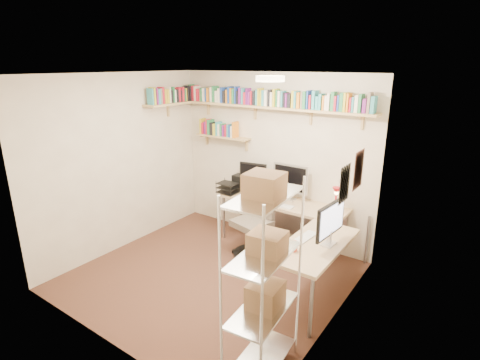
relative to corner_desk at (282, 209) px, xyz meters
name	(u,v)px	position (x,y,z in m)	size (l,w,h in m)	color
ground	(211,276)	(-0.49, -0.97, -0.71)	(3.20, 3.20, 0.00)	#3F271B
room_shell	(208,159)	(-0.48, -0.97, 0.84)	(3.24, 3.04, 2.52)	beige
wall_shelves	(242,105)	(-0.90, 0.32, 1.32)	(3.12, 1.09, 0.80)	tan
corner_desk	(282,209)	(0.00, 0.00, 0.00)	(2.22, 1.88, 1.25)	tan
office_chair	(255,226)	(-0.34, -0.17, -0.28)	(0.55, 0.57, 1.03)	black
wire_rack	(265,261)	(0.87, -1.91, 0.38)	(0.43, 0.78, 1.84)	silver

